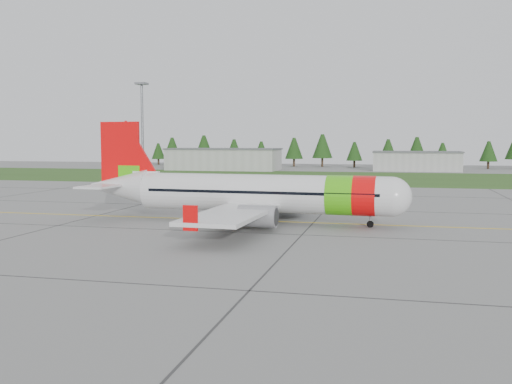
# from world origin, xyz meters

# --- Properties ---
(ground) EXTENTS (320.00, 320.00, 0.00)m
(ground) POSITION_xyz_m (0.00, 0.00, 0.00)
(ground) COLOR gray
(ground) RESTS_ON ground
(aircraft) EXTENTS (35.32, 32.50, 10.70)m
(aircraft) POSITION_xyz_m (3.98, 6.63, 3.09)
(aircraft) COLOR silver
(aircraft) RESTS_ON ground
(follow_me_car) EXTENTS (1.46, 1.59, 3.28)m
(follow_me_car) POSITION_xyz_m (1.26, 2.88, 1.64)
(follow_me_car) COLOR #FFB70E
(follow_me_car) RESTS_ON ground
(service_van) EXTENTS (1.83, 1.76, 4.50)m
(service_van) POSITION_xyz_m (-24.19, 52.38, 2.25)
(service_van) COLOR silver
(service_van) RESTS_ON ground
(grass_strip) EXTENTS (320.00, 50.00, 0.03)m
(grass_strip) POSITION_xyz_m (0.00, 82.00, 0.01)
(grass_strip) COLOR #30561E
(grass_strip) RESTS_ON ground
(taxi_guideline) EXTENTS (120.00, 0.25, 0.02)m
(taxi_guideline) POSITION_xyz_m (0.00, 8.00, 0.01)
(taxi_guideline) COLOR gold
(taxi_guideline) RESTS_ON ground
(hangar_west) EXTENTS (32.00, 14.00, 6.00)m
(hangar_west) POSITION_xyz_m (-30.00, 110.00, 3.00)
(hangar_west) COLOR #A8A8A3
(hangar_west) RESTS_ON ground
(hangar_east) EXTENTS (24.00, 12.00, 5.20)m
(hangar_east) POSITION_xyz_m (25.00, 118.00, 2.60)
(hangar_east) COLOR #A8A8A3
(hangar_east) RESTS_ON ground
(floodlight_mast) EXTENTS (0.50, 0.50, 20.00)m
(floodlight_mast) POSITION_xyz_m (-32.00, 58.00, 10.00)
(floodlight_mast) COLOR slate
(floodlight_mast) RESTS_ON ground
(treeline) EXTENTS (160.00, 8.00, 10.00)m
(treeline) POSITION_xyz_m (0.00, 138.00, 5.00)
(treeline) COLOR #1C3F14
(treeline) RESTS_ON ground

